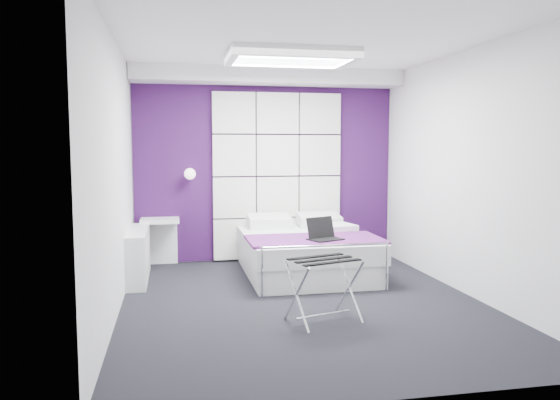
{
  "coord_description": "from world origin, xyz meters",
  "views": [
    {
      "loc": [
        -1.27,
        -5.27,
        1.58
      ],
      "look_at": [
        -0.17,
        0.35,
        1.02
      ],
      "focal_mm": 35.0,
      "sensor_mm": 36.0,
      "label": 1
    }
  ],
  "objects_px": {
    "wall_lamp": "(190,174)",
    "radiator": "(138,255)",
    "bed": "(305,252)",
    "nightstand": "(160,220)",
    "luggage_rack": "(324,290)",
    "laptop": "(324,234)"
  },
  "relations": [
    {
      "from": "wall_lamp",
      "to": "radiator",
      "type": "distance_m",
      "value": 1.35
    },
    {
      "from": "radiator",
      "to": "bed",
      "type": "distance_m",
      "value": 2.01
    },
    {
      "from": "wall_lamp",
      "to": "radiator",
      "type": "height_order",
      "value": "wall_lamp"
    },
    {
      "from": "bed",
      "to": "nightstand",
      "type": "relative_size",
      "value": 3.72
    },
    {
      "from": "wall_lamp",
      "to": "bed",
      "type": "xyz_separation_m",
      "value": [
        1.37,
        -0.85,
        -0.94
      ]
    },
    {
      "from": "luggage_rack",
      "to": "laptop",
      "type": "relative_size",
      "value": 1.61
    },
    {
      "from": "bed",
      "to": "nightstand",
      "type": "xyz_separation_m",
      "value": [
        -1.77,
        0.81,
        0.33
      ]
    },
    {
      "from": "nightstand",
      "to": "luggage_rack",
      "type": "relative_size",
      "value": 0.86
    },
    {
      "from": "wall_lamp",
      "to": "luggage_rack",
      "type": "xyz_separation_m",
      "value": [
        1.1,
        -2.68,
        -0.93
      ]
    },
    {
      "from": "nightstand",
      "to": "laptop",
      "type": "xyz_separation_m",
      "value": [
        1.86,
        -1.37,
        -0.03
      ]
    },
    {
      "from": "wall_lamp",
      "to": "nightstand",
      "type": "relative_size",
      "value": 0.3
    },
    {
      "from": "laptop",
      "to": "wall_lamp",
      "type": "bearing_deg",
      "value": 113.45
    },
    {
      "from": "luggage_rack",
      "to": "nightstand",
      "type": "bearing_deg",
      "value": 102.81
    },
    {
      "from": "bed",
      "to": "laptop",
      "type": "distance_m",
      "value": 0.64
    },
    {
      "from": "nightstand",
      "to": "laptop",
      "type": "bearing_deg",
      "value": -36.29
    },
    {
      "from": "radiator",
      "to": "nightstand",
      "type": "distance_m",
      "value": 0.82
    },
    {
      "from": "bed",
      "to": "laptop",
      "type": "bearing_deg",
      "value": -80.72
    },
    {
      "from": "nightstand",
      "to": "wall_lamp",
      "type": "bearing_deg",
      "value": 5.71
    },
    {
      "from": "wall_lamp",
      "to": "laptop",
      "type": "xyz_separation_m",
      "value": [
        1.46,
        -1.41,
        -0.64
      ]
    },
    {
      "from": "bed",
      "to": "nightstand",
      "type": "height_order",
      "value": "bed"
    },
    {
      "from": "wall_lamp",
      "to": "bed",
      "type": "height_order",
      "value": "wall_lamp"
    },
    {
      "from": "wall_lamp",
      "to": "luggage_rack",
      "type": "bearing_deg",
      "value": -67.74
    }
  ]
}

